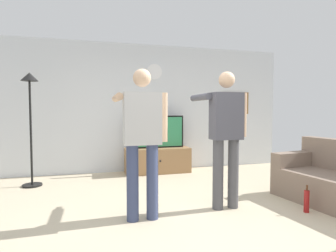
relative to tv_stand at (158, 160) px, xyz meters
name	(u,v)px	position (x,y,z in m)	size (l,w,h in m)	color
ground_plane	(190,221)	(-0.23, -2.60, -0.26)	(8.40, 8.40, 0.00)	beige
back_wall	(144,108)	(-0.23, 0.35, 1.09)	(6.40, 0.10, 2.70)	silver
tv_stand	(158,160)	(0.00, 0.00, 0.00)	(1.34, 0.48, 0.51)	#997047
television	(157,132)	(0.00, 0.05, 0.59)	(1.13, 0.07, 0.67)	black
wall_clock	(154,72)	(0.00, 0.29, 1.87)	(0.33, 0.33, 0.03)	white
framed_picture	(235,103)	(1.95, 0.30, 1.21)	(0.67, 0.04, 0.51)	olive
floor_lamp	(30,105)	(-2.31, -0.45, 1.12)	(0.32, 0.32, 1.93)	black
person_standing_nearer_lamp	(142,134)	(-0.74, -2.38, 0.75)	(0.61, 0.78, 1.77)	#384266
person_standing_nearer_couch	(226,131)	(0.38, -2.29, 0.76)	(0.58, 0.78, 1.79)	#4C4C51
beverage_bottle	(307,201)	(1.30, -2.71, -0.11)	(0.07, 0.07, 0.35)	maroon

